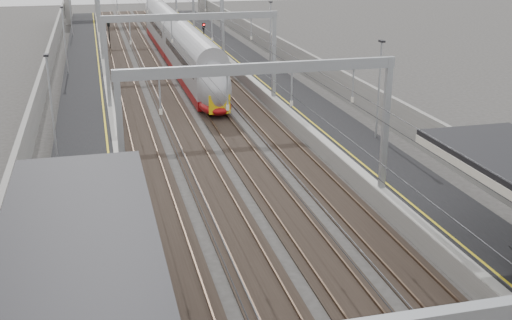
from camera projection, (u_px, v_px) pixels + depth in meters
platform_left at (87, 104)px, 50.05m from camera, size 4.00×120.00×1.00m
platform_right at (283, 93)px, 53.75m from camera, size 4.00×120.00×1.00m
tracks at (189, 104)px, 52.05m from camera, size 11.40×140.00×0.20m
overhead_line at (175, 18)px, 56.09m from camera, size 13.00×140.00×6.60m
wall_left at (43, 93)px, 48.94m from camera, size 0.30×120.00×3.20m
wall_right at (320, 78)px, 54.13m from camera, size 0.30×120.00×3.20m
train at (179, 48)px, 66.54m from camera, size 2.55×46.40×4.03m
signal_green at (109, 29)px, 76.58m from camera, size 0.32×0.32×3.48m
signal_red_near at (181, 29)px, 76.70m from camera, size 0.32×0.32×3.48m
signal_red_far at (204, 32)px, 74.26m from camera, size 0.32×0.32×3.48m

